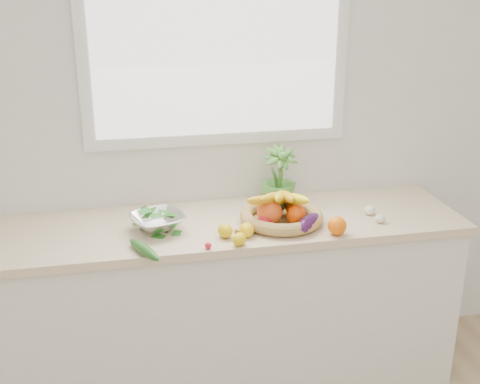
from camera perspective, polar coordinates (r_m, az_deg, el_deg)
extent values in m
cube|color=white|center=(3.00, -2.20, 7.41)|extent=(4.50, 0.02, 2.70)
cube|color=silver|center=(3.07, -1.01, -10.85)|extent=(2.20, 0.58, 0.86)
cube|color=beige|center=(2.86, -1.06, -3.12)|extent=(2.24, 0.62, 0.04)
cube|color=white|center=(2.92, -2.25, 15.01)|extent=(1.30, 0.03, 1.10)
cube|color=white|center=(2.90, -2.19, 14.98)|extent=(1.18, 0.01, 0.98)
sphere|color=#FF6808|center=(2.73, 9.20, -3.19)|extent=(0.11, 0.11, 0.09)
ellipsoid|color=yellow|center=(2.68, 0.63, -3.61)|extent=(0.08, 0.09, 0.07)
ellipsoid|color=yellow|center=(2.60, -0.08, -4.49)|extent=(0.09, 0.09, 0.06)
ellipsoid|color=#DCB80B|center=(2.67, -1.41, -3.68)|extent=(0.08, 0.10, 0.06)
sphere|color=red|center=(2.75, 2.39, -2.87)|extent=(0.07, 0.07, 0.07)
cube|color=tan|center=(2.72, 0.52, -3.65)|extent=(0.11, 0.10, 0.03)
ellipsoid|color=white|center=(2.99, 12.20, -1.71)|extent=(0.06, 0.06, 0.04)
ellipsoid|color=white|center=(2.94, 2.43, -1.56)|extent=(0.07, 0.07, 0.05)
ellipsoid|color=white|center=(2.90, 13.14, -2.47)|extent=(0.06, 0.06, 0.04)
ellipsoid|color=#35113E|center=(2.75, 6.56, -2.93)|extent=(0.19, 0.19, 0.08)
ellipsoid|color=#1C4F17|center=(2.55, -9.09, -5.41)|extent=(0.15, 0.24, 0.05)
sphere|color=red|center=(2.58, -3.04, -5.10)|extent=(0.04, 0.04, 0.03)
imported|color=#458630|center=(3.01, 3.72, 1.36)|extent=(0.20, 0.20, 0.32)
cylinder|color=tan|center=(2.84, 3.92, -2.79)|extent=(0.43, 0.43, 0.01)
torus|color=tan|center=(2.83, 3.94, -2.27)|extent=(0.51, 0.51, 0.06)
sphere|color=#E2551C|center=(2.77, 2.82, -1.91)|extent=(0.15, 0.15, 0.12)
sphere|color=#FF4E08|center=(2.79, 5.34, -2.17)|extent=(0.12, 0.12, 0.09)
sphere|color=#DA5306|center=(2.88, 5.14, -1.43)|extent=(0.11, 0.11, 0.09)
ellipsoid|color=black|center=(2.88, 3.39, -1.07)|extent=(0.13, 0.13, 0.12)
ellipsoid|color=#EEAA13|center=(2.77, 2.55, -0.83)|extent=(0.25, 0.17, 0.11)
ellipsoid|color=gold|center=(2.78, 3.18, -0.54)|extent=(0.20, 0.23, 0.11)
ellipsoid|color=yellow|center=(2.78, 3.84, -0.41)|extent=(0.14, 0.26, 0.11)
ellipsoid|color=#EAA213|center=(2.80, 4.44, -0.45)|extent=(0.06, 0.26, 0.11)
ellipsoid|color=#FFFB15|center=(2.80, 5.13, -0.64)|extent=(0.12, 0.26, 0.11)
cylinder|color=silver|center=(2.77, -7.80, -3.47)|extent=(0.12, 0.12, 0.02)
imported|color=silver|center=(2.76, -7.84, -2.73)|extent=(0.30, 0.30, 0.06)
ellipsoid|color=#1B6719|center=(2.74, -7.88, -2.00)|extent=(0.23, 0.23, 0.07)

